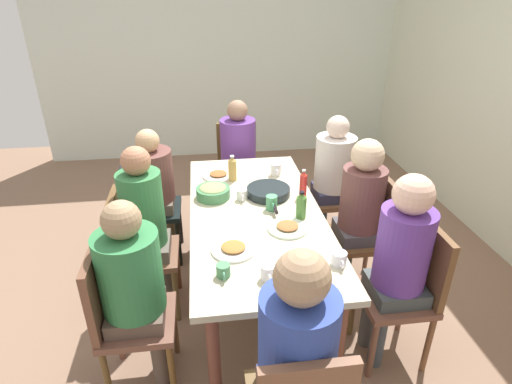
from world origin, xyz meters
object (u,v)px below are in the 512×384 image
person_1 (360,204)px  plate_1 (233,249)px  person_2 (133,281)px  serving_pan (268,192)px  person_5 (146,219)px  cup_5 (223,271)px  chair_7 (238,164)px  chair_1 (369,230)px  cup_0 (272,203)px  bowl_0 (213,191)px  person_4 (333,170)px  chair_4 (341,191)px  chair_6 (145,203)px  person_6 (154,183)px  person_7 (238,149)px  chair_5 (136,247)px  bottle_2 (232,169)px  plate_0 (288,227)px  cup_2 (242,195)px  person_0 (297,352)px  chair_3 (409,286)px  chair_2 (122,313)px  cup_1 (268,272)px  person_3 (400,255)px  cup_3 (276,169)px  bottle_1 (303,184)px  bottle_0 (301,206)px  dining_table (256,222)px  plate_2 (218,175)px

person_1 → plate_1: size_ratio=4.68×
person_2 → serving_pan: size_ratio=2.41×
person_5 → cup_5: bearing=35.3°
chair_7 → plate_1: size_ratio=3.51×
chair_1 → cup_0: (-0.02, -0.71, 0.26)m
person_1 → bowl_0: size_ratio=4.98×
person_4 → person_5: (0.63, -1.46, 0.01)m
chair_4 → chair_7: same height
chair_6 → person_6: person_6 is taller
person_7 → plate_1: (1.66, -0.19, 0.03)m
person_2 → chair_5: person_2 is taller
chair_5 → person_5: person_5 is taller
chair_1 → plate_1: 1.12m
bottle_2 → plate_0: bearing=19.9°
chair_4 → cup_2: size_ratio=8.46×
chair_7 → cup_2: size_ratio=8.46×
plate_0 → bottle_2: 0.82m
person_0 → person_6: 2.00m
chair_3 → cup_0: (-0.65, -0.71, 0.26)m
chair_2 → cup_1: (0.08, 0.78, 0.25)m
chair_1 → chair_2: bearing=-69.0°
chair_6 → cup_5: bearing=23.4°
chair_5 → serving_pan: bearing=103.5°
chair_2 → person_3: size_ratio=0.73×
person_3 → bottle_2: size_ratio=6.02×
plate_0 → cup_3: (-0.82, 0.07, 0.03)m
chair_4 → bottle_1: (0.46, -0.46, 0.31)m
bottle_1 → person_0: bearing=-14.4°
person_2 → cup_1: 0.70m
person_7 → bottle_0: 1.38m
person_7 → plate_0: size_ratio=4.66×
person_3 → plate_0: bearing=-124.3°
chair_4 → bottle_1: size_ratio=4.26×
chair_6 → chair_5: bearing=0.0°
dining_table → bowl_0: 0.39m
chair_4 → chair_7: (-0.69, -0.82, 0.00)m
chair_1 → person_5: bearing=-90.0°
person_1 → person_5: bearing=-90.0°
person_3 → bottle_2: (-1.15, -0.84, 0.08)m
chair_5 → plate_1: (0.43, 0.63, 0.22)m
chair_4 → cup_5: chair_4 is taller
plate_2 → person_1: bearing=57.6°
plate_2 → cup_5: 1.26m
person_0 → chair_6: person_0 is taller
chair_1 → chair_2: 1.75m
person_1 → cup_1: size_ratio=10.73×
bottle_0 → chair_7: bearing=-169.0°
cup_1 → cup_2: bearing=-177.4°
chair_3 → person_3: 0.25m
dining_table → person_4: bearing=130.8°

